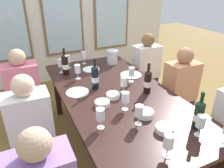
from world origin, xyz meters
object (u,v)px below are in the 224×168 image
metal_pitcher (112,57)px  wine_glass_10 (100,115)px  dining_table (117,99)px  wine_bottle_2 (95,77)px  white_plate_1 (78,92)px  wine_glass_11 (125,98)px  wine_glass_4 (68,59)px  wine_bottle_3 (199,114)px  wine_glass_6 (124,82)px  wine_glass_8 (139,111)px  wine_bottle_1 (65,65)px  wine_glass_0 (201,122)px  wine_glass_9 (77,69)px  wine_glass_7 (169,142)px  white_plate_2 (131,75)px  seated_person_4 (25,96)px  seated_person_5 (146,72)px  wine_glass_1 (84,56)px  seated_person_3 (179,93)px  tasting_bowl_3 (113,95)px  wine_glass_3 (61,63)px  tasting_bowl_0 (102,103)px  wine_glass_2 (132,72)px  wine_bottle_0 (148,82)px  tasting_bowl_1 (165,129)px  white_plate_0 (91,69)px  tasting_bowl_2 (145,113)px  seated_person_2 (32,133)px

metal_pitcher → wine_glass_10: metal_pitcher is taller
dining_table → wine_bottle_2: (-0.16, 0.20, 0.20)m
white_plate_1 → wine_glass_11: 0.58m
dining_table → wine_glass_4: bearing=107.1°
wine_bottle_3 → wine_glass_6: wine_bottle_3 is taller
wine_glass_8 → wine_bottle_1: bearing=103.1°
wine_glass_0 → wine_glass_9: 1.46m
wine_glass_8 → wine_glass_11: size_ratio=1.00×
dining_table → wine_glass_7: size_ratio=12.58×
white_plate_1 → wine_glass_7: 1.15m
white_plate_2 → seated_person_4: (-1.23, 0.43, -0.22)m
dining_table → seated_person_5: size_ratio=1.97×
dining_table → wine_glass_6: bearing=-14.2°
wine_bottle_2 → wine_glass_9: 0.33m
metal_pitcher → wine_glass_1: metal_pitcher is taller
seated_person_3 → wine_bottle_1: bearing=151.2°
white_plate_1 → wine_glass_6: bearing=-24.2°
wine_glass_1 → seated_person_3: 1.35m
wine_bottle_2 → tasting_bowl_3: 0.29m
seated_person_3 → wine_glass_0: bearing=-124.8°
wine_glass_0 → wine_glass_6: bearing=103.4°
dining_table → wine_glass_3: (-0.39, 0.78, 0.19)m
wine_bottle_2 → wine_glass_6: bearing=-42.9°
wine_bottle_1 → white_plate_2: bearing=-26.6°
tasting_bowl_0 → wine_glass_2: wine_glass_2 is taller
wine_glass_1 → wine_glass_6: 0.98m
wine_bottle_0 → seated_person_4: seated_person_4 is taller
tasting_bowl_1 → wine_glass_1: bearing=93.5°
wine_glass_3 → white_plate_1: bearing=-87.4°
wine_glass_10 → seated_person_5: (1.24, 1.24, -0.33)m
wine_glass_7 → seated_person_3: 1.38m
white_plate_0 → wine_glass_6: (0.09, -0.73, 0.11)m
wine_bottle_2 → wine_glass_10: bearing=-107.5°
tasting_bowl_2 → seated_person_2: 1.05m
wine_glass_2 → wine_glass_9: (-0.53, 0.33, 0.00)m
metal_pitcher → wine_bottle_1: wine_bottle_1 is taller
white_plate_2 → wine_glass_2: wine_glass_2 is taller
seated_person_3 → tasting_bowl_3: bearing=-175.1°
wine_glass_4 → wine_glass_7: same height
metal_pitcher → wine_glass_4: size_ratio=1.09×
wine_glass_9 → wine_glass_2: bearing=-32.3°
tasting_bowl_1 → wine_glass_4: (-0.34, 1.60, 0.10)m
wine_bottle_3 → wine_glass_10: 0.76m
wine_bottle_1 → wine_glass_1: size_ratio=1.91×
wine_bottle_1 → wine_glass_7: size_ratio=1.91×
wine_bottle_0 → wine_glass_10: wine_bottle_0 is taller
wine_glass_8 → wine_glass_9: bearing=100.2°
wine_glass_10 → seated_person_2: seated_person_2 is taller
tasting_bowl_2 → white_plate_2: bearing=68.6°
wine_glass_1 → wine_bottle_3: bearing=-78.2°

